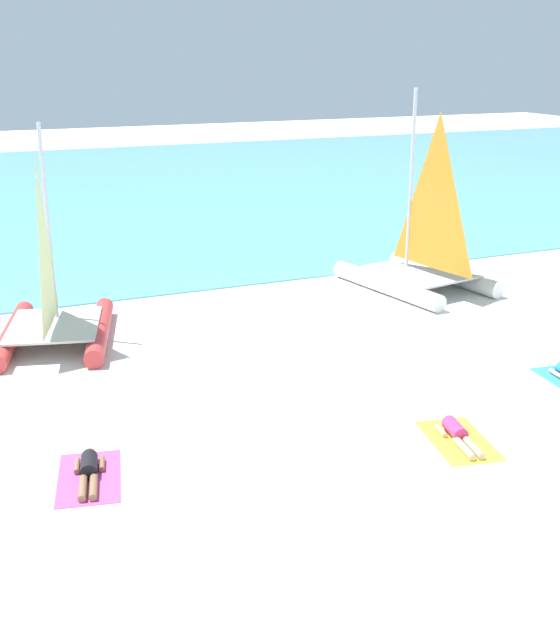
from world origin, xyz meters
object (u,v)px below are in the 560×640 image
at_px(sunbather_left, 89,470).
at_px(towel_middle, 458,440).
at_px(sailboat_red, 53,313).
at_px(sunbather_middle, 458,433).
at_px(sailboat_white, 420,261).
at_px(towel_left, 89,478).

relative_size(sunbather_left, towel_middle, 0.82).
bearing_deg(towel_middle, sunbather_left, 168.15).
distance_m(sailboat_red, sunbather_middle, 10.77).
height_order(sailboat_white, towel_middle, sailboat_white).
xyz_separation_m(towel_left, sunbather_left, (0.01, 0.07, 0.13)).
bearing_deg(towel_left, sailboat_white, 33.66).
xyz_separation_m(sailboat_red, sunbather_middle, (6.46, -8.59, -0.70)).
distance_m(sunbather_left, towel_middle, 7.03).
height_order(sailboat_white, towel_left, sailboat_white).
distance_m(sailboat_white, sunbather_left, 14.21).
bearing_deg(sailboat_red, sunbather_left, -78.77).
height_order(sailboat_red, towel_middle, sailboat_red).
distance_m(towel_middle, sunbather_middle, 0.14).
xyz_separation_m(sunbather_left, sunbather_middle, (6.89, -1.38, 0.00)).
bearing_deg(sailboat_white, towel_left, -156.90).
bearing_deg(sunbather_middle, towel_left, -179.75).
relative_size(sailboat_white, sunbather_left, 3.94).
relative_size(sailboat_red, sailboat_white, 0.90).
xyz_separation_m(sailboat_white, towel_left, (-11.85, -7.89, -0.91)).
bearing_deg(sailboat_red, towel_middle, -38.63).
bearing_deg(sailboat_white, sunbather_middle, -128.79).
distance_m(sunbather_left, sunbather_middle, 7.03).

